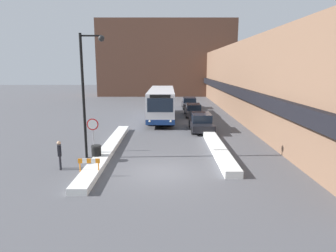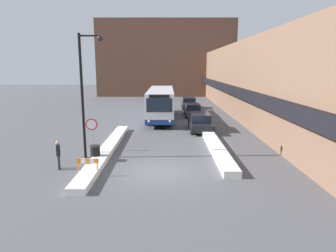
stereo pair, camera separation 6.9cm
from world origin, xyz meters
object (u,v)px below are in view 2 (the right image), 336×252
construction_barricade (88,164)px  parked_car_front (201,122)px  parked_car_back (189,103)px  stop_sign (92,128)px  parked_car_middle (193,110)px  pedestrian (59,152)px  city_bus (161,103)px  trash_bin (96,153)px  street_lamp (86,84)px

construction_barricade → parked_car_front: bearing=58.6°
parked_car_back → stop_sign: stop_sign is taller
parked_car_middle → construction_barricade: size_ratio=4.21×
parked_car_back → pedestrian: 26.13m
parked_car_front → construction_barricade: bearing=-121.4°
parked_car_front → parked_car_back: size_ratio=1.06×
pedestrian → parked_car_front: bearing=119.8°
parked_car_back → construction_barricade: (-6.86, -25.74, -0.07)m
city_bus → trash_bin: bearing=-103.3°
parked_car_back → stop_sign: size_ratio=2.03×
city_bus → street_lamp: 15.05m
pedestrian → trash_bin: 2.22m
construction_barricade → city_bus: bearing=79.3°
parked_car_middle → street_lamp: street_lamp is taller
city_bus → parked_car_front: bearing=-60.2°
city_bus → street_lamp: street_lamp is taller
parked_car_back → street_lamp: size_ratio=0.60×
pedestrian → construction_barricade: (1.86, -1.11, -0.28)m
stop_sign → trash_bin: stop_sign is taller
stop_sign → construction_barricade: size_ratio=1.99×
parked_car_front → construction_barricade: (-6.86, -11.24, -0.09)m
parked_car_front → parked_car_back: 14.50m
pedestrian → construction_barricade: bearing=39.8°
pedestrian → construction_barricade: size_ratio=1.44×
parked_car_front → construction_barricade: parked_car_front is taller
trash_bin → city_bus: bearing=76.7°
city_bus → stop_sign: bearing=-108.2°
parked_car_front → stop_sign: stop_sign is taller
parked_car_back → construction_barricade: size_ratio=4.04×
trash_bin → parked_car_middle: bearing=67.0°
city_bus → pedestrian: size_ratio=7.85×
parked_car_back → pedestrian: size_ratio=2.82×
stop_sign → trash_bin: 2.48m
parked_car_middle → pedestrian: (-8.73, -18.19, 0.26)m
parked_car_back → stop_sign: (-7.78, -21.08, 0.84)m
street_lamp → stop_sign: bearing=96.5°
parked_car_middle → stop_sign: 16.60m
stop_sign → pedestrian: (-0.95, -3.55, -0.63)m
parked_car_middle → parked_car_front: bearing=-90.0°
pedestrian → parked_car_middle: bearing=134.9°
stop_sign → pedestrian: stop_sign is taller
city_bus → trash_bin: city_bus is taller
city_bus → pedestrian: bearing=-107.5°
city_bus → trash_bin: 15.38m
parked_car_front → parked_car_middle: 8.06m
stop_sign → construction_barricade: 4.83m
trash_bin → street_lamp: bearing=127.4°
stop_sign → trash_bin: bearing=-72.1°
parked_car_back → trash_bin: (-7.10, -23.20, -0.26)m
stop_sign → pedestrian: 3.73m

